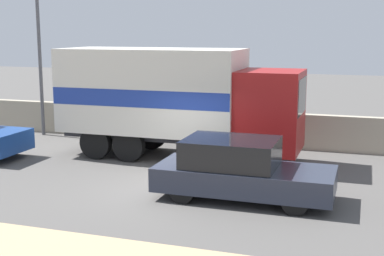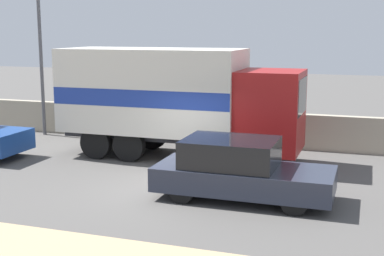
% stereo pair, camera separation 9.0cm
% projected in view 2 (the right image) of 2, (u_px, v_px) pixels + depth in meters
% --- Properties ---
extents(ground_plane, '(80.00, 80.00, 0.00)m').
position_uv_depth(ground_plane, '(175.00, 186.00, 14.68)').
color(ground_plane, '#514F4C').
extents(stone_wall_backdrop, '(60.00, 0.35, 1.28)m').
position_uv_depth(stone_wall_backdrop, '(229.00, 127.00, 20.02)').
color(stone_wall_backdrop, '#A39984').
rests_on(stone_wall_backdrop, ground_plane).
extents(street_lamp, '(0.56, 0.28, 6.29)m').
position_uv_depth(street_lamp, '(40.00, 44.00, 21.33)').
color(street_lamp, '#4C4C51').
rests_on(street_lamp, ground_plane).
extents(box_truck, '(7.97, 2.58, 3.63)m').
position_uv_depth(box_truck, '(172.00, 97.00, 17.68)').
color(box_truck, maroon).
rests_on(box_truck, ground_plane).
extents(car_hatchback, '(4.47, 1.88, 1.53)m').
position_uv_depth(car_hatchback, '(239.00, 170.00, 13.50)').
color(car_hatchback, '#282D3D').
rests_on(car_hatchback, ground_plane).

